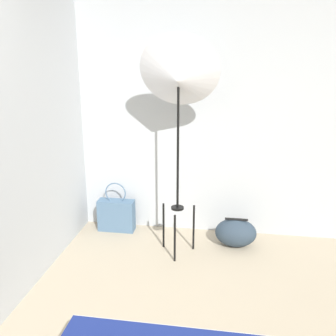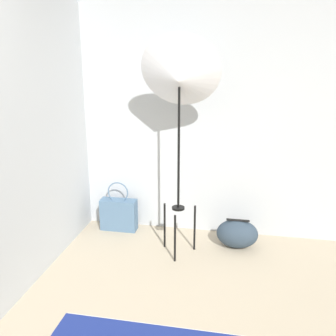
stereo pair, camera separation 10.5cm
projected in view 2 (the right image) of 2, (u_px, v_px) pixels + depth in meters
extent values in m
cube|color=#B7BCC1|center=(220.00, 110.00, 3.89)|extent=(8.00, 0.05, 2.60)
cube|color=#B7BCC1|center=(2.00, 135.00, 2.77)|extent=(0.05, 8.00, 2.60)
cylinder|color=black|center=(175.00, 239.00, 3.57)|extent=(0.02, 0.02, 0.46)
cylinder|color=black|center=(165.00, 225.00, 3.84)|extent=(0.02, 0.02, 0.46)
cylinder|color=black|center=(195.00, 228.00, 3.79)|extent=(0.02, 0.02, 0.46)
cylinder|color=black|center=(178.00, 208.00, 3.67)|extent=(0.12, 0.12, 0.02)
cylinder|color=black|center=(179.00, 145.00, 3.49)|extent=(0.02, 0.02, 1.21)
cone|color=silver|center=(179.00, 76.00, 3.32)|extent=(0.70, 0.48, 0.71)
cube|color=slate|center=(119.00, 215.00, 4.24)|extent=(0.39, 0.14, 0.34)
torus|color=slate|center=(118.00, 192.00, 4.16)|extent=(0.23, 0.01, 0.23)
ellipsoid|color=#2D3D4C|center=(237.00, 234.00, 3.87)|extent=(0.41, 0.28, 0.28)
cube|color=black|center=(238.00, 220.00, 3.82)|extent=(0.22, 0.04, 0.01)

